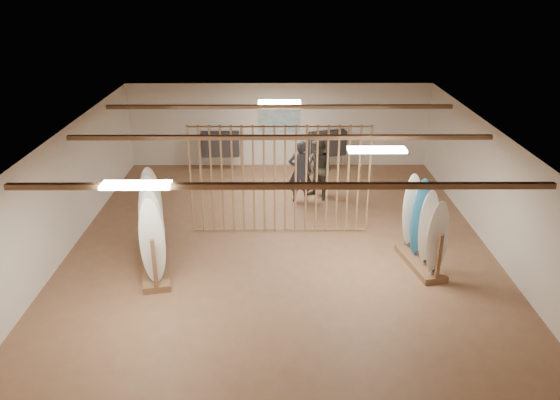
{
  "coord_description": "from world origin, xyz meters",
  "views": [
    {
      "loc": [
        -0.06,
        -11.78,
        6.13
      ],
      "look_at": [
        0.0,
        0.0,
        1.2
      ],
      "focal_mm": 35.0,
      "sensor_mm": 36.0,
      "label": 1
    }
  ],
  "objects_px": {
    "rack_left": "(153,236)",
    "shopper_b": "(319,166)",
    "shopper_a": "(300,167)",
    "rack_right": "(423,240)",
    "clothing_rack_b": "(327,144)",
    "clothing_rack_a": "(220,144)"
  },
  "relations": [
    {
      "from": "clothing_rack_a",
      "to": "clothing_rack_b",
      "type": "xyz_separation_m",
      "value": [
        3.5,
        0.0,
        0.01
      ]
    },
    {
      "from": "rack_right",
      "to": "shopper_a",
      "type": "xyz_separation_m",
      "value": [
        -2.58,
        3.78,
        0.38
      ]
    },
    {
      "from": "rack_right",
      "to": "shopper_a",
      "type": "distance_m",
      "value": 4.59
    },
    {
      "from": "rack_right",
      "to": "clothing_rack_a",
      "type": "distance_m",
      "value": 8.17
    },
    {
      "from": "shopper_a",
      "to": "shopper_b",
      "type": "relative_size",
      "value": 1.03
    },
    {
      "from": "rack_left",
      "to": "shopper_a",
      "type": "relative_size",
      "value": 1.26
    },
    {
      "from": "rack_left",
      "to": "shopper_a",
      "type": "distance_m",
      "value": 5.03
    },
    {
      "from": "rack_left",
      "to": "shopper_b",
      "type": "bearing_deg",
      "value": 31.85
    },
    {
      "from": "shopper_a",
      "to": "shopper_b",
      "type": "xyz_separation_m",
      "value": [
        0.55,
        0.2,
        -0.03
      ]
    },
    {
      "from": "rack_right",
      "to": "clothing_rack_b",
      "type": "xyz_separation_m",
      "value": [
        -1.58,
        6.39,
        0.28
      ]
    },
    {
      "from": "clothing_rack_b",
      "to": "clothing_rack_a",
      "type": "bearing_deg",
      "value": 160.99
    },
    {
      "from": "rack_left",
      "to": "rack_right",
      "type": "distance_m",
      "value": 5.98
    },
    {
      "from": "clothing_rack_b",
      "to": "shopper_a",
      "type": "relative_size",
      "value": 0.7
    },
    {
      "from": "rack_right",
      "to": "shopper_b",
      "type": "height_order",
      "value": "shopper_b"
    },
    {
      "from": "rack_left",
      "to": "rack_right",
      "type": "xyz_separation_m",
      "value": [
        5.98,
        -0.09,
        -0.05
      ]
    },
    {
      "from": "rack_right",
      "to": "clothing_rack_b",
      "type": "distance_m",
      "value": 6.59
    },
    {
      "from": "clothing_rack_a",
      "to": "rack_left",
      "type": "bearing_deg",
      "value": -99.22
    },
    {
      "from": "shopper_a",
      "to": "shopper_b",
      "type": "distance_m",
      "value": 0.59
    },
    {
      "from": "clothing_rack_b",
      "to": "shopper_b",
      "type": "distance_m",
      "value": 2.45
    },
    {
      "from": "shopper_a",
      "to": "rack_right",
      "type": "bearing_deg",
      "value": 121.56
    },
    {
      "from": "shopper_a",
      "to": "clothing_rack_a",
      "type": "bearing_deg",
      "value": -48.92
    },
    {
      "from": "rack_right",
      "to": "clothing_rack_b",
      "type": "height_order",
      "value": "rack_right"
    }
  ]
}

